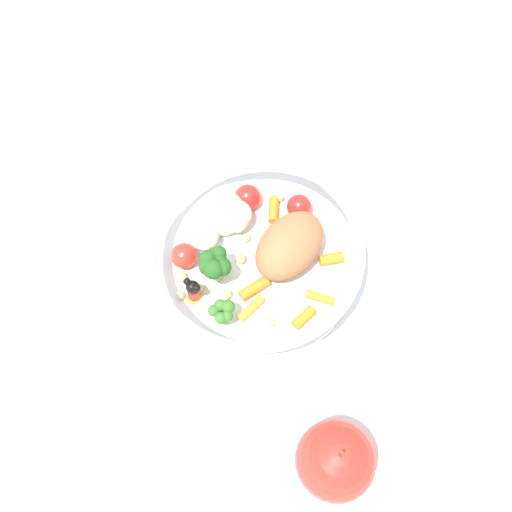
{
  "coord_description": "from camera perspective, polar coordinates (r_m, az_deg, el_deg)",
  "views": [
    {
      "loc": [
        -0.27,
        0.1,
        0.64
      ],
      "look_at": [
        0.01,
        -0.01,
        0.03
      ],
      "focal_mm": 43.12,
      "sensor_mm": 36.0,
      "label": 1
    }
  ],
  "objects": [
    {
      "name": "ground_plane",
      "position": [
        0.7,
        -0.92,
        -1.88
      ],
      "size": [
        2.4,
        2.4,
        0.0
      ],
      "primitive_type": "plane",
      "color": "white"
    },
    {
      "name": "food_container",
      "position": [
        0.68,
        -0.03,
        0.54
      ],
      "size": [
        0.24,
        0.24,
        0.07
      ],
      "color": "white",
      "rests_on": "ground_plane"
    },
    {
      "name": "loose_apple",
      "position": [
        0.62,
        7.64,
        -18.18
      ],
      "size": [
        0.08,
        0.08,
        0.09
      ],
      "color": "red",
      "rests_on": "ground_plane"
    }
  ]
}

